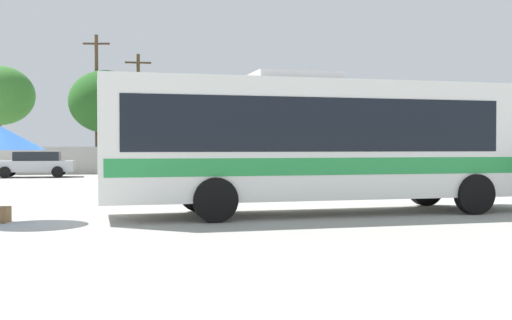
{
  "coord_description": "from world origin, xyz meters",
  "views": [
    {
      "loc": [
        -5.69,
        -15.68,
        1.75
      ],
      "look_at": [
        -1.69,
        2.59,
        1.34
      ],
      "focal_mm": 43.53,
      "sensor_mm": 36.0,
      "label": 1
    }
  ],
  "objects_px": {
    "parked_car_third_black": "(242,162)",
    "roadside_tree_midleft": "(106,102)",
    "roadside_tree_right": "(383,119)",
    "parked_car_second_black": "(142,162)",
    "coach_bus_white_green": "(322,139)",
    "utility_pole_near": "(138,110)",
    "utility_pole_far": "(97,101)",
    "parked_car_leftmost_silver": "(34,164)",
    "roadside_tree_midright": "(273,102)"
  },
  "relations": [
    {
      "from": "coach_bus_white_green",
      "to": "roadside_tree_right",
      "type": "xyz_separation_m",
      "value": [
        15.22,
        30.47,
        1.99
      ]
    },
    {
      "from": "roadside_tree_right",
      "to": "parked_car_second_black",
      "type": "bearing_deg",
      "value": -155.89
    },
    {
      "from": "coach_bus_white_green",
      "to": "utility_pole_near",
      "type": "relative_size",
      "value": 1.43
    },
    {
      "from": "utility_pole_near",
      "to": "utility_pole_far",
      "type": "distance_m",
      "value": 2.94
    },
    {
      "from": "parked_car_leftmost_silver",
      "to": "parked_car_second_black",
      "type": "distance_m",
      "value": 6.06
    },
    {
      "from": "parked_car_second_black",
      "to": "utility_pole_near",
      "type": "relative_size",
      "value": 0.53
    },
    {
      "from": "roadside_tree_midleft",
      "to": "parked_car_leftmost_silver",
      "type": "bearing_deg",
      "value": -121.11
    },
    {
      "from": "coach_bus_white_green",
      "to": "parked_car_leftmost_silver",
      "type": "relative_size",
      "value": 2.61
    },
    {
      "from": "utility_pole_far",
      "to": "roadside_tree_right",
      "type": "height_order",
      "value": "utility_pole_far"
    },
    {
      "from": "coach_bus_white_green",
      "to": "utility_pole_near",
      "type": "height_order",
      "value": "utility_pole_near"
    },
    {
      "from": "utility_pole_far",
      "to": "roadside_tree_midleft",
      "type": "height_order",
      "value": "utility_pole_far"
    },
    {
      "from": "roadside_tree_midright",
      "to": "utility_pole_near",
      "type": "bearing_deg",
      "value": -172.6
    },
    {
      "from": "parked_car_second_black",
      "to": "roadside_tree_midleft",
      "type": "height_order",
      "value": "roadside_tree_midleft"
    },
    {
      "from": "parked_car_leftmost_silver",
      "to": "utility_pole_near",
      "type": "xyz_separation_m",
      "value": [
        6.03,
        7.0,
        3.51
      ]
    },
    {
      "from": "coach_bus_white_green",
      "to": "parked_car_leftmost_silver",
      "type": "xyz_separation_m",
      "value": [
        -9.92,
        21.71,
        -1.17
      ]
    },
    {
      "from": "parked_car_third_black",
      "to": "utility_pole_far",
      "type": "relative_size",
      "value": 0.49
    },
    {
      "from": "parked_car_leftmost_silver",
      "to": "roadside_tree_midleft",
      "type": "bearing_deg",
      "value": 58.89
    },
    {
      "from": "parked_car_third_black",
      "to": "utility_pole_far",
      "type": "height_order",
      "value": "utility_pole_far"
    },
    {
      "from": "utility_pole_near",
      "to": "roadside_tree_midright",
      "type": "distance_m",
      "value": 10.11
    },
    {
      "from": "utility_pole_near",
      "to": "roadside_tree_right",
      "type": "height_order",
      "value": "utility_pole_near"
    },
    {
      "from": "roadside_tree_midleft",
      "to": "roadside_tree_right",
      "type": "relative_size",
      "value": 1.31
    },
    {
      "from": "utility_pole_near",
      "to": "roadside_tree_midleft",
      "type": "relative_size",
      "value": 1.18
    },
    {
      "from": "roadside_tree_right",
      "to": "utility_pole_near",
      "type": "bearing_deg",
      "value": -174.76
    },
    {
      "from": "coach_bus_white_green",
      "to": "parked_car_second_black",
      "type": "xyz_separation_m",
      "value": [
        -3.86,
        21.93,
        -1.13
      ]
    },
    {
      "from": "parked_car_third_black",
      "to": "roadside_tree_midleft",
      "type": "bearing_deg",
      "value": 139.82
    },
    {
      "from": "utility_pole_near",
      "to": "utility_pole_far",
      "type": "xyz_separation_m",
      "value": [
        -2.8,
        -0.7,
        0.56
      ]
    },
    {
      "from": "roadside_tree_midleft",
      "to": "parked_car_second_black",
      "type": "bearing_deg",
      "value": -70.34
    },
    {
      "from": "coach_bus_white_green",
      "to": "utility_pole_near",
      "type": "distance_m",
      "value": 29.07
    },
    {
      "from": "parked_car_third_black",
      "to": "roadside_tree_midleft",
      "type": "xyz_separation_m",
      "value": [
        -8.13,
        6.87,
        3.98
      ]
    },
    {
      "from": "coach_bus_white_green",
      "to": "utility_pole_far",
      "type": "bearing_deg",
      "value": 103.44
    },
    {
      "from": "roadside_tree_midleft",
      "to": "utility_pole_far",
      "type": "bearing_deg",
      "value": -172.76
    },
    {
      "from": "parked_car_second_black",
      "to": "roadside_tree_midleft",
      "type": "bearing_deg",
      "value": 109.66
    },
    {
      "from": "coach_bus_white_green",
      "to": "roadside_tree_right",
      "type": "distance_m",
      "value": 34.12
    },
    {
      "from": "coach_bus_white_green",
      "to": "roadside_tree_midleft",
      "type": "relative_size",
      "value": 1.69
    },
    {
      "from": "utility_pole_near",
      "to": "roadside_tree_midright",
      "type": "bearing_deg",
      "value": 7.4
    },
    {
      "from": "parked_car_leftmost_silver",
      "to": "roadside_tree_right",
      "type": "distance_m",
      "value": 26.82
    },
    {
      "from": "coach_bus_white_green",
      "to": "roadside_tree_midright",
      "type": "bearing_deg",
      "value": 78.52
    },
    {
      "from": "parked_car_second_black",
      "to": "roadside_tree_midright",
      "type": "relative_size",
      "value": 0.6
    },
    {
      "from": "coach_bus_white_green",
      "to": "parked_car_third_black",
      "type": "xyz_separation_m",
      "value": [
        2.06,
        21.23,
        -1.13
      ]
    },
    {
      "from": "utility_pole_far",
      "to": "roadside_tree_midright",
      "type": "relative_size",
      "value": 1.28
    },
    {
      "from": "utility_pole_far",
      "to": "roadside_tree_midleft",
      "type": "relative_size",
      "value": 1.34
    },
    {
      "from": "parked_car_third_black",
      "to": "roadside_tree_right",
      "type": "bearing_deg",
      "value": 35.05
    },
    {
      "from": "parked_car_leftmost_silver",
      "to": "utility_pole_far",
      "type": "distance_m",
      "value": 8.17
    },
    {
      "from": "utility_pole_far",
      "to": "roadside_tree_midleft",
      "type": "xyz_separation_m",
      "value": [
        0.63,
        0.08,
        -0.05
      ]
    },
    {
      "from": "parked_car_leftmost_silver",
      "to": "roadside_tree_right",
      "type": "bearing_deg",
      "value": 19.19
    },
    {
      "from": "utility_pole_near",
      "to": "parked_car_second_black",
      "type": "bearing_deg",
      "value": -89.77
    },
    {
      "from": "roadside_tree_midleft",
      "to": "coach_bus_white_green",
      "type": "bearing_deg",
      "value": -77.81
    },
    {
      "from": "parked_car_third_black",
      "to": "roadside_tree_midleft",
      "type": "relative_size",
      "value": 0.65
    },
    {
      "from": "parked_car_third_black",
      "to": "utility_pole_near",
      "type": "relative_size",
      "value": 0.55
    },
    {
      "from": "utility_pole_far",
      "to": "roadside_tree_midleft",
      "type": "bearing_deg",
      "value": 7.24
    }
  ]
}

